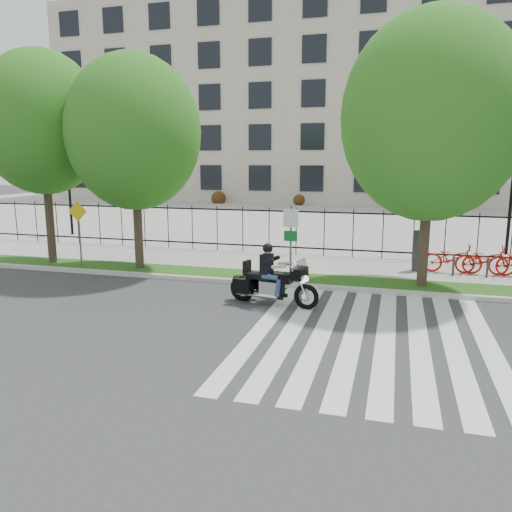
# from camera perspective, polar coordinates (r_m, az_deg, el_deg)

# --- Properties ---
(ground) EXTENTS (120.00, 120.00, 0.00)m
(ground) POSITION_cam_1_polar(r_m,az_deg,el_deg) (13.42, -8.36, -7.18)
(ground) COLOR #333335
(ground) RESTS_ON ground
(curb) EXTENTS (60.00, 0.20, 0.15)m
(curb) POSITION_cam_1_polar(r_m,az_deg,el_deg) (17.08, -2.76, -2.89)
(curb) COLOR #BBB8B0
(curb) RESTS_ON ground
(grass_verge) EXTENTS (60.00, 1.50, 0.15)m
(grass_verge) POSITION_cam_1_polar(r_m,az_deg,el_deg) (17.86, -1.89, -2.27)
(grass_verge) COLOR #1F4912
(grass_verge) RESTS_ON ground
(sidewalk) EXTENTS (60.00, 3.50, 0.15)m
(sidewalk) POSITION_cam_1_polar(r_m,az_deg,el_deg) (20.20, 0.26, -0.72)
(sidewalk) COLOR #9D9A93
(sidewalk) RESTS_ON ground
(plaza) EXTENTS (80.00, 34.00, 0.10)m
(plaza) POSITION_cam_1_polar(r_m,az_deg,el_deg) (37.23, 7.54, 4.46)
(plaza) COLOR #9D9A93
(plaza) RESTS_ON ground
(crosswalk_stripes) EXTENTS (5.70, 8.00, 0.01)m
(crosswalk_stripes) POSITION_cam_1_polar(r_m,az_deg,el_deg) (12.34, 12.83, -8.94)
(crosswalk_stripes) COLOR silver
(crosswalk_stripes) RESTS_ON ground
(iron_fence) EXTENTS (30.00, 0.06, 2.00)m
(iron_fence) POSITION_cam_1_polar(r_m,az_deg,el_deg) (21.69, 1.50, 2.95)
(iron_fence) COLOR black
(iron_fence) RESTS_ON sidewalk
(office_building) EXTENTS (60.00, 21.90, 20.15)m
(office_building) POSITION_cam_1_polar(r_m,az_deg,el_deg) (57.09, 10.84, 16.52)
(office_building) COLOR #B0A78E
(office_building) RESTS_ON ground
(lamp_post_left) EXTENTS (1.06, 0.70, 4.25)m
(lamp_post_left) POSITION_cam_1_polar(r_m,az_deg,el_deg) (29.29, -20.64, 8.36)
(lamp_post_left) COLOR black
(lamp_post_left) RESTS_ON ground
(street_tree_0) EXTENTS (4.71, 4.71, 8.10)m
(street_tree_0) POSITION_cam_1_polar(r_m,az_deg,el_deg) (21.19, -23.24, 13.79)
(street_tree_0) COLOR #34271C
(street_tree_0) RESTS_ON grass_verge
(street_tree_1) EXTENTS (4.86, 4.86, 7.77)m
(street_tree_1) POSITION_cam_1_polar(r_m,az_deg,el_deg) (19.01, -13.78, 13.53)
(street_tree_1) COLOR #34271C
(street_tree_1) RESTS_ON grass_verge
(street_tree_2) EXTENTS (5.56, 5.56, 8.49)m
(street_tree_2) POSITION_cam_1_polar(r_m,az_deg,el_deg) (16.65, 19.48, 14.77)
(street_tree_2) COLOR #34271C
(street_tree_2) RESTS_ON grass_verge
(sign_pole_regulatory) EXTENTS (0.50, 0.09, 2.50)m
(sign_pole_regulatory) POSITION_cam_1_polar(r_m,az_deg,el_deg) (16.72, 3.99, 2.61)
(sign_pole_regulatory) COLOR #59595B
(sign_pole_regulatory) RESTS_ON grass_verge
(sign_pole_warning) EXTENTS (0.78, 0.09, 2.49)m
(sign_pole_warning) POSITION_cam_1_polar(r_m,az_deg,el_deg) (20.05, -19.60, 3.38)
(sign_pole_warning) COLOR #59595B
(sign_pole_warning) RESTS_ON grass_verge
(motorcycle_rider) EXTENTS (2.79, 1.09, 2.17)m
(motorcycle_rider) POSITION_cam_1_polar(r_m,az_deg,el_deg) (14.42, 1.90, -2.82)
(motorcycle_rider) COLOR black
(motorcycle_rider) RESTS_ON ground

